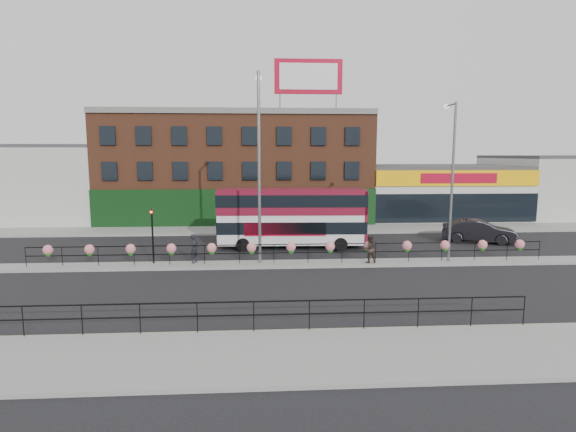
{
  "coord_description": "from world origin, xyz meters",
  "views": [
    {
      "loc": [
        -1.68,
        -25.54,
        6.47
      ],
      "look_at": [
        0.0,
        3.0,
        2.5
      ],
      "focal_mm": 28.0,
      "sensor_mm": 36.0,
      "label": 1
    }
  ],
  "objects": [
    {
      "name": "lamp_column_east",
      "position": [
        9.37,
        0.15,
        5.64
      ],
      "size": [
        0.33,
        1.63,
        9.27
      ],
      "color": "slate",
      "rests_on": "median"
    },
    {
      "name": "yellow_line_outer",
      "position": [
        0.0,
        -9.88,
        0.01
      ],
      "size": [
        60.0,
        0.1,
        0.01
      ],
      "primitive_type": "cube",
      "color": "gold",
      "rests_on": "ground"
    },
    {
      "name": "median",
      "position": [
        0.0,
        0.0,
        0.07
      ],
      "size": [
        60.0,
        1.6,
        0.15
      ],
      "primitive_type": "cube",
      "color": "gray",
      "rests_on": "ground"
    },
    {
      "name": "warehouse_east",
      "position": [
        30.75,
        20.0,
        3.15
      ],
      "size": [
        14.5,
        12.0,
        6.3
      ],
      "color": "#B8B7B2",
      "rests_on": "ground"
    },
    {
      "name": "supermarket",
      "position": [
        16.0,
        19.9,
        2.65
      ],
      "size": [
        15.0,
        12.25,
        5.3
      ],
      "color": "silver",
      "rests_on": "ground"
    },
    {
      "name": "yellow_line_inner",
      "position": [
        0.0,
        -9.7,
        0.01
      ],
      "size": [
        60.0,
        0.1,
        0.01
      ],
      "primitive_type": "cube",
      "color": "gold",
      "rests_on": "ground"
    },
    {
      "name": "car",
      "position": [
        14.22,
        6.03,
        0.84
      ],
      "size": [
        5.13,
        6.25,
        1.68
      ],
      "primitive_type": "imported",
      "rotation": [
        0.0,
        0.0,
        1.21
      ],
      "color": "black",
      "rests_on": "ground"
    },
    {
      "name": "median_railing",
      "position": [
        -0.0,
        0.0,
        1.05
      ],
      "size": [
        30.04,
        0.56,
        1.23
      ],
      "color": "black",
      "rests_on": "median"
    },
    {
      "name": "double_decker_bus",
      "position": [
        0.4,
        4.94,
        2.51
      ],
      "size": [
        10.17,
        2.81,
        4.08
      ],
      "color": "silver",
      "rests_on": "ground"
    },
    {
      "name": "pedestrian_b",
      "position": [
        4.57,
        -0.21,
        0.98
      ],
      "size": [
        0.93,
        0.79,
        1.65
      ],
      "primitive_type": "imported",
      "rotation": [
        0.0,
        0.0,
        3.24
      ],
      "color": "#332420",
      "rests_on": "median"
    },
    {
      "name": "ground",
      "position": [
        0.0,
        0.0,
        0.0
      ],
      "size": [
        120.0,
        120.0,
        0.0
      ],
      "primitive_type": "plane",
      "color": "black",
      "rests_on": "ground"
    },
    {
      "name": "brick_building",
      "position": [
        -4.0,
        19.96,
        5.13
      ],
      "size": [
        25.0,
        12.21,
        10.3
      ],
      "color": "brown",
      "rests_on": "ground"
    },
    {
      "name": "lamp_column_west",
      "position": [
        -1.81,
        0.43,
        6.62
      ],
      "size": [
        0.39,
        1.91,
        10.91
      ],
      "color": "slate",
      "rests_on": "median"
    },
    {
      "name": "pedestrian_a",
      "position": [
        -5.63,
        0.38,
        0.99
      ],
      "size": [
        0.85,
        0.77,
        1.69
      ],
      "primitive_type": "imported",
      "rotation": [
        0.0,
        0.0,
        1.26
      ],
      "color": "black",
      "rests_on": "median"
    },
    {
      "name": "traffic_light_median",
      "position": [
        -8.0,
        0.39,
        2.47
      ],
      "size": [
        0.15,
        0.28,
        3.65
      ],
      "color": "black",
      "rests_on": "median"
    },
    {
      "name": "north_pavement",
      "position": [
        0.0,
        12.0,
        0.07
      ],
      "size": [
        60.0,
        4.0,
        0.15
      ],
      "primitive_type": "cube",
      "color": "gray",
      "rests_on": "ground"
    },
    {
      "name": "south_pavement",
      "position": [
        0.0,
        -12.0,
        0.07
      ],
      "size": [
        60.0,
        4.0,
        0.15
      ],
      "primitive_type": "cube",
      "color": "gray",
      "rests_on": "ground"
    },
    {
      "name": "south_railing",
      "position": [
        -2.0,
        -10.1,
        0.96
      ],
      "size": [
        20.04,
        0.05,
        1.12
      ],
      "color": "black",
      "rests_on": "south_pavement"
    },
    {
      "name": "billboard",
      "position": [
        2.5,
        14.99,
        13.18
      ],
      "size": [
        6.0,
        0.29,
        4.4
      ],
      "color": "#A3051E",
      "rests_on": "brick_building"
    },
    {
      "name": "warehouse_west",
      "position": [
        -24.25,
        20.0,
        3.65
      ],
      "size": [
        15.5,
        12.0,
        7.3
      ],
      "color": "#B8B7B2",
      "rests_on": "ground"
    }
  ]
}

